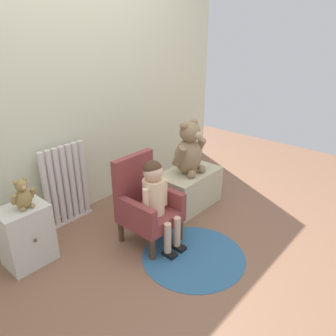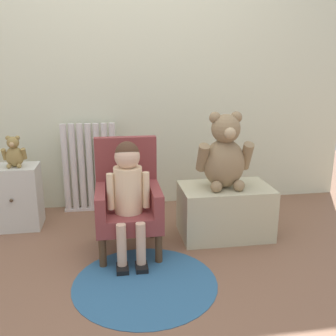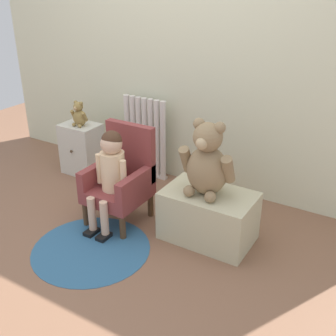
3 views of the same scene
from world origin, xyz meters
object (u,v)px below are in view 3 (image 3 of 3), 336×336
at_px(radiator, 145,138).
at_px(child_figure, 111,167).
at_px(child_armchair, 121,178).
at_px(small_teddy_bear, 79,115).
at_px(large_teddy_bear, 207,162).
at_px(low_bench, 208,216).
at_px(small_dresser, 82,149).
at_px(floor_rug, 91,249).

bearing_deg(radiator, child_figure, -71.95).
bearing_deg(child_armchair, small_teddy_bear, 150.84).
bearing_deg(small_teddy_bear, large_teddy_bear, -14.12).
bearing_deg(low_bench, child_armchair, -173.18).
xyz_separation_m(radiator, small_dresser, (-0.51, -0.26, -0.12)).
xyz_separation_m(child_armchair, child_figure, (-0.00, -0.11, 0.14)).
bearing_deg(small_teddy_bear, child_armchair, -29.16).
bearing_deg(small_dresser, large_teddy_bear, -14.68).
xyz_separation_m(radiator, small_teddy_bear, (-0.49, -0.28, 0.20)).
relative_size(low_bench, large_teddy_bear, 1.20).
height_order(radiator, large_teddy_bear, large_teddy_bear).
distance_m(child_armchair, child_figure, 0.18).
relative_size(low_bench, floor_rug, 0.77).
distance_m(low_bench, large_teddy_bear, 0.40).
height_order(small_dresser, large_teddy_bear, large_teddy_bear).
distance_m(child_figure, small_teddy_bear, 0.93).
distance_m(radiator, child_figure, 0.86).
bearing_deg(small_teddy_bear, small_dresser, 139.08).
distance_m(small_dresser, small_teddy_bear, 0.33).
height_order(low_bench, large_teddy_bear, large_teddy_bear).
bearing_deg(small_teddy_bear, child_figure, -35.33).
xyz_separation_m(child_figure, floor_rug, (0.06, -0.33, -0.46)).
distance_m(child_armchair, small_teddy_bear, 0.89).
height_order(radiator, small_teddy_bear, radiator).
xyz_separation_m(low_bench, small_teddy_bear, (-1.42, 0.34, 0.38)).
distance_m(radiator, low_bench, 1.13).
relative_size(large_teddy_bear, small_teddy_bear, 2.30).
bearing_deg(floor_rug, small_dresser, 133.57).
distance_m(small_dresser, large_teddy_bear, 1.51).
xyz_separation_m(child_armchair, low_bench, (0.66, 0.08, -0.15)).
height_order(small_dresser, low_bench, small_dresser).
relative_size(child_figure, large_teddy_bear, 1.41).
distance_m(radiator, small_dresser, 0.59).
distance_m(small_teddy_bear, floor_rug, 1.31).
bearing_deg(small_dresser, small_teddy_bear, -40.92).
relative_size(child_armchair, low_bench, 1.16).
xyz_separation_m(small_dresser, low_bench, (1.44, -0.36, -0.05)).
bearing_deg(low_bench, small_teddy_bear, 166.47).
distance_m(small_dresser, child_armchair, 0.90).
bearing_deg(child_armchair, child_figure, -90.00).
distance_m(child_armchair, floor_rug, 0.55).
bearing_deg(small_teddy_bear, floor_rug, -46.58).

